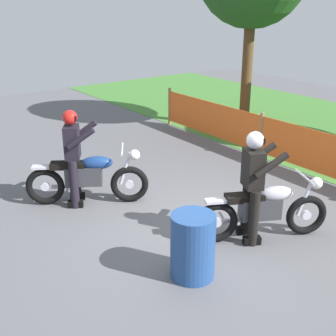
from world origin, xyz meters
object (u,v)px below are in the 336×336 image
motorcycle_trailing (88,177)px  motorcycle_lead (264,210)px  rider_trailing (74,154)px  rider_lead (253,183)px  oil_drum (193,246)px

motorcycle_trailing → motorcycle_lead: bearing=-27.7°
motorcycle_trailing → rider_trailing: (-0.11, -0.18, 0.43)m
motorcycle_trailing → rider_lead: bearing=-29.8°
rider_lead → oil_drum: (0.22, -1.30, -0.48)m
motorcycle_lead → motorcycle_trailing: size_ratio=1.01×
motorcycle_trailing → rider_trailing: bearing=-179.4°
motorcycle_lead → rider_trailing: (-2.77, -1.72, 0.45)m
rider_trailing → rider_lead: bearing=-27.9°
motorcycle_trailing → oil_drum: (2.79, 0.07, -0.05)m
motorcycle_lead → rider_lead: rider_lead is taller
rider_trailing → motorcycle_lead: bearing=-25.9°
rider_trailing → oil_drum: bearing=-52.9°
oil_drum → rider_trailing: bearing=-175.1°
motorcycle_lead → oil_drum: motorcycle_lead is taller
motorcycle_lead → oil_drum: size_ratio=2.14×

